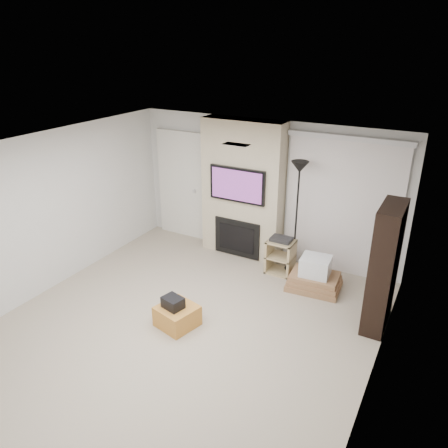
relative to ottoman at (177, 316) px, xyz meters
The scene contains 15 objects.
floor 0.19m from the ottoman, 17.82° to the right, with size 5.00×5.50×0.00m, color #A69985.
ceiling 2.35m from the ottoman, 17.82° to the right, with size 5.00×5.50×0.00m, color white.
wall_back 2.93m from the ottoman, 87.56° to the left, with size 5.00×2.50×0.00m, color silver.
wall_left 2.63m from the ottoman, behind, with size 5.50×2.50×0.00m, color silver.
wall_right 2.84m from the ottoman, ahead, with size 5.50×2.50×0.00m, color silver.
hvac_vent 2.52m from the ottoman, 55.93° to the left, with size 0.35×0.18×0.01m, color silver.
ottoman is the anchor object (origin of this frame).
black_bag 0.24m from the ottoman, 140.88° to the right, with size 0.28×0.22×0.16m, color black.
fireplace_wall 2.74m from the ottoman, 95.35° to the left, with size 1.50×0.47×2.50m.
entry_door 3.29m from the ottoman, 122.18° to the left, with size 1.02×0.11×2.14m.
vertical_blinds 3.26m from the ottoman, 60.34° to the left, with size 1.98×0.10×2.37m.
floor_lamp 2.83m from the ottoman, 69.21° to the left, with size 0.29×0.29×1.96m.
av_stand 2.24m from the ottoman, 71.81° to the left, with size 0.45×0.38×0.66m.
box_stack 2.35m from the ottoman, 53.84° to the left, with size 0.88×0.69×0.56m.
bookshelf 2.92m from the ottoman, 29.62° to the left, with size 0.30×0.80×1.80m.
Camera 1 is at (2.93, -4.16, 3.76)m, focal length 35.00 mm.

